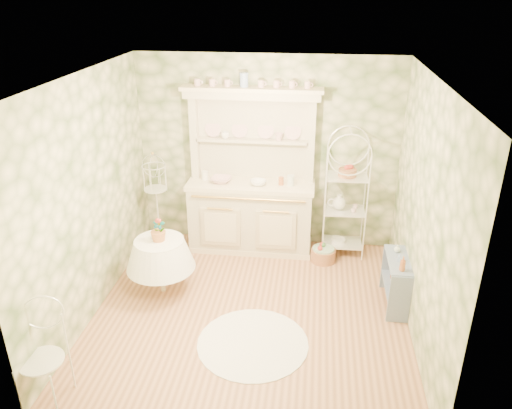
# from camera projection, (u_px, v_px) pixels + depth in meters

# --- Properties ---
(floor) EXTENTS (3.60, 3.60, 0.00)m
(floor) POSITION_uv_depth(u_px,v_px,m) (251.00, 311.00, 5.87)
(floor) COLOR tan
(floor) RESTS_ON ground
(ceiling) EXTENTS (3.60, 3.60, 0.00)m
(ceiling) POSITION_uv_depth(u_px,v_px,m) (250.00, 78.00, 4.76)
(ceiling) COLOR white
(ceiling) RESTS_ON floor
(wall_left) EXTENTS (3.60, 3.60, 0.00)m
(wall_left) POSITION_uv_depth(u_px,v_px,m) (89.00, 198.00, 5.52)
(wall_left) COLOR beige
(wall_left) RESTS_ON floor
(wall_right) EXTENTS (3.60, 3.60, 0.00)m
(wall_right) POSITION_uv_depth(u_px,v_px,m) (424.00, 215.00, 5.12)
(wall_right) COLOR beige
(wall_right) RESTS_ON floor
(wall_back) EXTENTS (3.60, 3.60, 0.00)m
(wall_back) POSITION_uv_depth(u_px,v_px,m) (267.00, 153.00, 6.94)
(wall_back) COLOR beige
(wall_back) RESTS_ON floor
(wall_front) EXTENTS (3.60, 3.60, 0.00)m
(wall_front) POSITION_uv_depth(u_px,v_px,m) (218.00, 307.00, 3.69)
(wall_front) COLOR beige
(wall_front) RESTS_ON floor
(kitchen_dresser) EXTENTS (1.87, 0.61, 2.29)m
(kitchen_dresser) POSITION_uv_depth(u_px,v_px,m) (251.00, 174.00, 6.80)
(kitchen_dresser) COLOR beige
(kitchen_dresser) RESTS_ON floor
(bakers_rack) EXTENTS (0.56, 0.41, 1.77)m
(bakers_rack) POSITION_uv_depth(u_px,v_px,m) (346.00, 195.00, 6.78)
(bakers_rack) COLOR white
(bakers_rack) RESTS_ON floor
(side_shelf) EXTENTS (0.26, 0.71, 0.60)m
(side_shelf) POSITION_uv_depth(u_px,v_px,m) (396.00, 282.00, 5.88)
(side_shelf) COLOR #7384A4
(side_shelf) RESTS_ON floor
(round_table) EXTENTS (0.63, 0.63, 0.64)m
(round_table) POSITION_uv_depth(u_px,v_px,m) (162.00, 269.00, 6.12)
(round_table) COLOR white
(round_table) RESTS_ON floor
(cafe_chair) EXTENTS (0.46, 0.46, 0.77)m
(cafe_chair) POSITION_uv_depth(u_px,v_px,m) (43.00, 366.00, 4.48)
(cafe_chair) COLOR white
(cafe_chair) RESTS_ON floor
(birdcage_stand) EXTENTS (0.36, 0.36, 1.36)m
(birdcage_stand) POSITION_uv_depth(u_px,v_px,m) (157.00, 204.00, 7.01)
(birdcage_stand) COLOR white
(birdcage_stand) RESTS_ON floor
(floor_basket) EXTENTS (0.37, 0.37, 0.20)m
(floor_basket) POSITION_uv_depth(u_px,v_px,m) (323.00, 254.00, 6.88)
(floor_basket) COLOR #B1724C
(floor_basket) RESTS_ON floor
(lace_rug) EXTENTS (1.32, 1.32, 0.01)m
(lace_rug) POSITION_uv_depth(u_px,v_px,m) (253.00, 343.00, 5.34)
(lace_rug) COLOR white
(lace_rug) RESTS_ON floor
(bowl_floral) EXTENTS (0.31, 0.31, 0.07)m
(bowl_floral) POSITION_uv_depth(u_px,v_px,m) (221.00, 182.00, 6.87)
(bowl_floral) COLOR white
(bowl_floral) RESTS_ON kitchen_dresser
(bowl_white) EXTENTS (0.22, 0.22, 0.07)m
(bowl_white) POSITION_uv_depth(u_px,v_px,m) (258.00, 185.00, 6.78)
(bowl_white) COLOR white
(bowl_white) RESTS_ON kitchen_dresser
(cup_left) EXTENTS (0.13, 0.13, 0.09)m
(cup_left) POSITION_uv_depth(u_px,v_px,m) (225.00, 136.00, 6.79)
(cup_left) COLOR white
(cup_left) RESTS_ON kitchen_dresser
(cup_right) EXTENTS (0.14, 0.14, 0.10)m
(cup_right) POSITION_uv_depth(u_px,v_px,m) (279.00, 138.00, 6.71)
(cup_right) COLOR white
(cup_right) RESTS_ON kitchen_dresser
(potted_geranium) EXTENTS (0.15, 0.11, 0.27)m
(potted_geranium) POSITION_uv_depth(u_px,v_px,m) (159.00, 230.00, 5.91)
(potted_geranium) COLOR #3F7238
(potted_geranium) RESTS_ON round_table
(bottle_amber) EXTENTS (0.07, 0.07, 0.17)m
(bottle_amber) POSITION_uv_depth(u_px,v_px,m) (403.00, 265.00, 5.50)
(bottle_amber) COLOR #AB5B30
(bottle_amber) RESTS_ON side_shelf
(bottle_blue) EXTENTS (0.05, 0.05, 0.10)m
(bottle_blue) POSITION_uv_depth(u_px,v_px,m) (400.00, 258.00, 5.70)
(bottle_blue) COLOR #8AA5DA
(bottle_blue) RESTS_ON side_shelf
(bottle_glass) EXTENTS (0.09, 0.09, 0.10)m
(bottle_glass) POSITION_uv_depth(u_px,v_px,m) (397.00, 249.00, 5.89)
(bottle_glass) COLOR silver
(bottle_glass) RESTS_ON side_shelf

